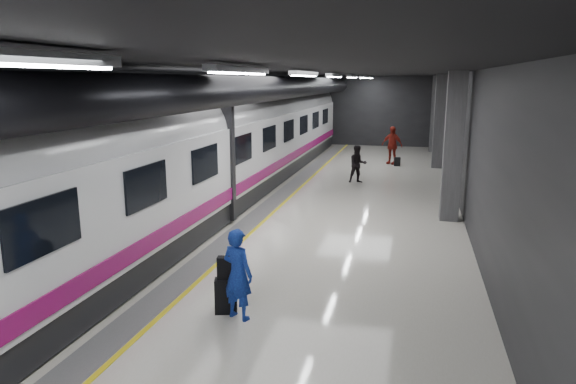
# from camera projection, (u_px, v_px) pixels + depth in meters

# --- Properties ---
(ground) EXTENTS (40.00, 40.00, 0.00)m
(ground) POSITION_uv_depth(u_px,v_px,m) (291.00, 227.00, 15.10)
(ground) COLOR silver
(ground) RESTS_ON ground
(platform_hall) EXTENTS (10.02, 40.02, 4.51)m
(platform_hall) POSITION_uv_depth(u_px,v_px,m) (289.00, 104.00, 15.32)
(platform_hall) COLOR black
(platform_hall) RESTS_ON ground
(train) EXTENTS (3.05, 38.00, 4.05)m
(train) POSITION_uv_depth(u_px,v_px,m) (186.00, 154.00, 15.42)
(train) COLOR black
(train) RESTS_ON ground
(traveler_main) EXTENTS (0.72, 0.59, 1.69)m
(traveler_main) POSITION_uv_depth(u_px,v_px,m) (238.00, 274.00, 9.16)
(traveler_main) COLOR blue
(traveler_main) RESTS_ON ground
(suitcase_main) EXTENTS (0.46, 0.36, 0.66)m
(suitcase_main) POSITION_uv_depth(u_px,v_px,m) (226.00, 296.00, 9.49)
(suitcase_main) COLOR black
(suitcase_main) RESTS_ON ground
(shoulder_bag) EXTENTS (0.34, 0.23, 0.42)m
(shoulder_bag) POSITION_uv_depth(u_px,v_px,m) (226.00, 268.00, 9.39)
(shoulder_bag) COLOR black
(shoulder_bag) RESTS_ON suitcase_main
(traveler_far_a) EXTENTS (0.92, 0.82, 1.57)m
(traveler_far_a) POSITION_uv_depth(u_px,v_px,m) (358.00, 164.00, 21.47)
(traveler_far_a) COLOR black
(traveler_far_a) RESTS_ON ground
(traveler_far_b) EXTENTS (1.23, 0.89, 1.93)m
(traveler_far_b) POSITION_uv_depth(u_px,v_px,m) (392.00, 145.00, 26.27)
(traveler_far_b) COLOR maroon
(traveler_far_b) RESTS_ON ground
(suitcase_far) EXTENTS (0.33, 0.23, 0.45)m
(suitcase_far) POSITION_uv_depth(u_px,v_px,m) (397.00, 162.00, 25.76)
(suitcase_far) COLOR black
(suitcase_far) RESTS_ON ground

